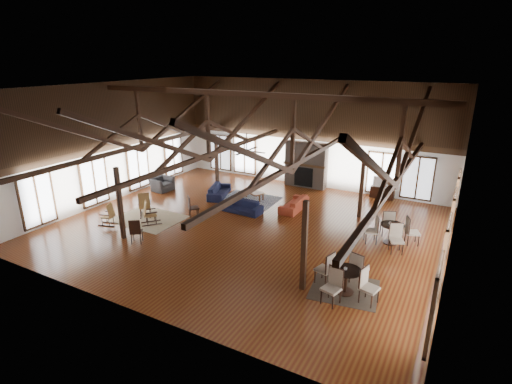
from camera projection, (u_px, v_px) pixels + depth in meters
The scene contains 31 objects.
floor at pixel (249, 227), 17.72m from camera, with size 16.00×16.00×0.00m, color brown.
ceiling at pixel (248, 88), 15.79m from camera, with size 16.00×14.00×0.02m, color black.
wall_back at pixel (309, 134), 22.57m from camera, with size 16.00×0.02×6.00m, color white.
wall_front at pixel (122, 217), 10.93m from camera, with size 16.00×0.02×6.00m, color white.
wall_left at pixel (112, 143), 20.38m from camera, with size 0.02×14.00×6.00m, color white.
wall_right at pixel (459, 190), 13.13m from camera, with size 0.02×14.00×6.00m, color white.
roof_truss at pixel (248, 137), 16.42m from camera, with size 15.60×14.07×3.14m.
post_grid at pixel (248, 194), 17.23m from camera, with size 8.16×7.16×3.05m.
fireplace at pixel (306, 165), 22.85m from camera, with size 2.50×0.69×2.60m.
ceiling_fan at pixel (247, 150), 15.46m from camera, with size 1.60×1.60×0.75m.
sofa_navy_front at pixel (242, 206), 19.29m from camera, with size 2.03×0.79×0.59m, color black.
sofa_navy_left at pixel (219, 191), 21.50m from camera, with size 0.81×2.07×0.61m, color black.
sofa_orange at pixel (294, 204), 19.63m from camera, with size 0.81×2.08×0.61m, color maroon.
coffee_table at pixel (253, 193), 20.92m from camera, with size 1.33×0.98×0.46m.
vase at pixel (252, 189), 20.96m from camera, with size 0.17×0.17×0.18m, color #B2B2B2.
armchair at pixel (162, 184), 22.45m from camera, with size 0.99×1.13×0.73m, color #2A292C.
side_table_lamp at pixel (160, 178), 23.20m from camera, with size 0.47×0.47×1.21m.
rocking_chair_a at pixel (145, 205), 18.72m from camera, with size 0.97×1.00×1.18m.
rocking_chair_b at pixel (148, 213), 17.84m from camera, with size 0.91×0.97×1.13m.
rocking_chair_c at pixel (109, 215), 17.77m from camera, with size 0.87×0.63×1.01m.
side_chair_a at pixel (191, 205), 18.50m from camera, with size 0.64×0.64×1.08m.
side_chair_b at pixel (136, 230), 15.93m from camera, with size 0.62×0.62×1.06m.
cafe_table_near at pixel (346, 277), 12.60m from camera, with size 2.23×2.23×1.14m.
cafe_table_far at pixel (392, 230), 15.98m from camera, with size 2.19×2.19×1.13m.
cup_near at pixel (346, 269), 12.49m from camera, with size 0.11×0.11×0.09m, color #B2B2B2.
cup_far at pixel (390, 223), 15.88m from camera, with size 0.12×0.12×0.10m, color #B2B2B2.
tv_console at pixel (382, 192), 21.26m from camera, with size 1.21×0.45×0.61m, color black.
television at pixel (383, 182), 21.08m from camera, with size 0.98×0.13×0.56m, color #B2B2B2.
rug_tan at pixel (149, 219), 18.58m from camera, with size 3.03×2.38×0.01m, color #C8AD8B.
rug_navy at pixel (250, 199), 21.10m from camera, with size 2.89×2.17×0.01m, color #1B274B.
rug_dark at pixel (344, 289), 12.95m from camera, with size 2.10×1.91×0.01m, color #2A231C.
Camera 1 is at (8.08, -14.14, 7.17)m, focal length 28.00 mm.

